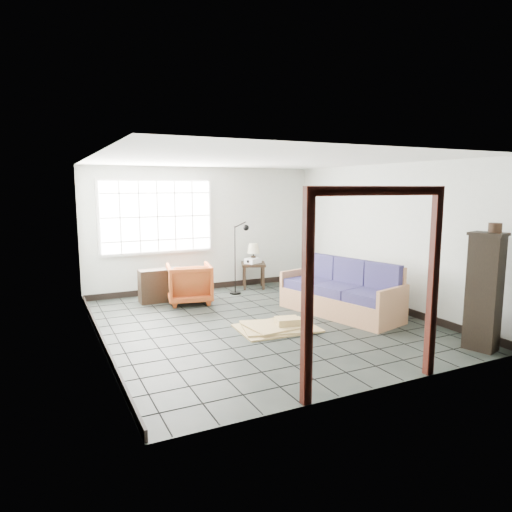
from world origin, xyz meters
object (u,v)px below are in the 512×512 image
side_table (253,267)px  tall_shelf (484,291)px  armchair (189,281)px  futon_sofa (342,294)px

side_table → tall_shelf: size_ratio=0.41×
armchair → side_table: (1.66, 0.63, 0.04)m
futon_sofa → side_table: futon_sofa is taller
futon_sofa → armchair: (-2.15, 1.91, 0.07)m
armchair → side_table: 1.78m
side_table → tall_shelf: 4.94m
armchair → tall_shelf: (2.79, -4.17, 0.40)m
futon_sofa → tall_shelf: 2.39m
tall_shelf → side_table: bearing=86.4°
armchair → futon_sofa: bearing=149.6°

